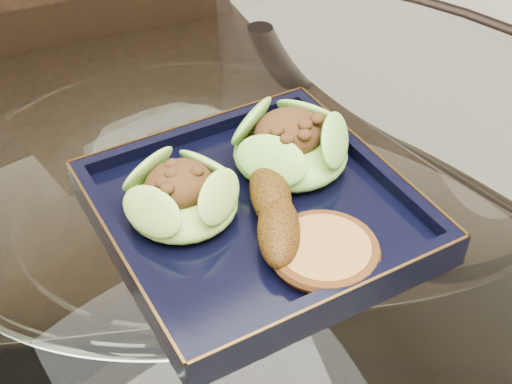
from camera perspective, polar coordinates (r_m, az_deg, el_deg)
dining_table at (r=0.80m, az=-4.70°, el=-11.02°), size 1.13×1.13×0.77m
dining_chair at (r=1.14m, az=-9.69°, el=2.13°), size 0.48×0.48×0.93m
navy_plate at (r=0.66m, az=-0.00°, el=-1.96°), size 0.29×0.29×0.02m
lettuce_wrap_left at (r=0.64m, az=-5.96°, el=-0.49°), size 0.10×0.10×0.04m
lettuce_wrap_right at (r=0.70m, az=2.79°, el=3.59°), size 0.13×0.13×0.04m
roasted_plantain at (r=0.65m, az=1.15°, el=-0.14°), size 0.11×0.17×0.03m
crumb_patty at (r=0.61m, az=5.45°, el=-4.83°), size 0.10×0.10×0.02m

